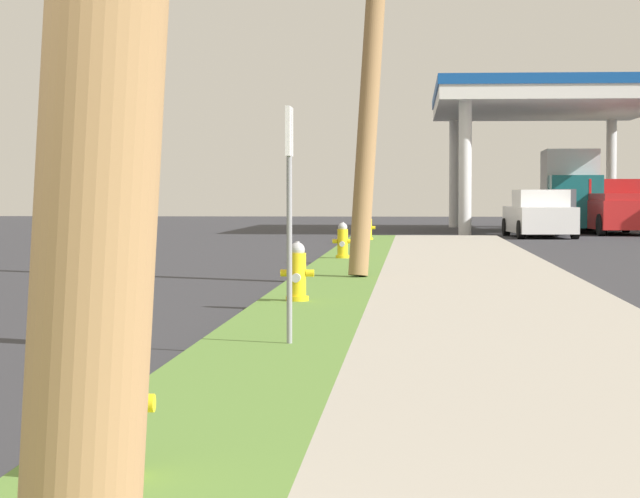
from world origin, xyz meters
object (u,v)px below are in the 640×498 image
object	(u,v)px
fire_hydrant_nearest	(111,408)
truck_red_on_apron	(614,208)
street_sign_post	(289,175)
truck_tan_at_forecourt	(583,207)
fire_hydrant_third	(343,242)
fire_hydrant_second	(297,275)
fire_hydrant_fourth	(368,228)
car_white_by_near_pump	(540,216)
truck_teal_at_far_bay	(570,192)

from	to	relation	value
fire_hydrant_nearest	truck_red_on_apron	bearing A→B (deg)	78.40
street_sign_post	truck_tan_at_forecourt	xyz separation A→B (m)	(7.95, 42.43, -0.72)
truck_tan_at_forecourt	fire_hydrant_third	bearing A→B (deg)	-107.22
fire_hydrant_third	street_sign_post	bearing A→B (deg)	-88.71
fire_hydrant_second	fire_hydrant_third	distance (m)	10.95
fire_hydrant_third	street_sign_post	world-z (taller)	street_sign_post
fire_hydrant_nearest	fire_hydrant_third	bearing A→B (deg)	90.04
fire_hydrant_fourth	car_white_by_near_pump	xyz separation A→B (m)	(5.47, 5.96, 0.28)
fire_hydrant_nearest	truck_teal_at_far_bay	distance (m)	45.52
fire_hydrant_nearest	truck_tan_at_forecourt	xyz separation A→B (m)	(8.28, 48.05, 0.47)
fire_hydrant_second	street_sign_post	world-z (taller)	street_sign_post
street_sign_post	car_white_by_near_pump	bearing A→B (deg)	80.77
truck_red_on_apron	truck_teal_at_far_bay	xyz separation A→B (m)	(-1.19, 3.02, 0.57)
truck_red_on_apron	street_sign_post	bearing A→B (deg)	-102.84
truck_teal_at_far_bay	fire_hydrant_third	bearing A→B (deg)	-107.45
fire_hydrant_second	fire_hydrant_third	bearing A→B (deg)	90.06
car_white_by_near_pump	fire_hydrant_nearest	bearing A→B (deg)	-98.38
fire_hydrant_nearest	fire_hydrant_third	xyz separation A→B (m)	(-0.02, 21.27, 0.00)
fire_hydrant_nearest	fire_hydrant_second	bearing A→B (deg)	90.02
fire_hydrant_second	truck_tan_at_forecourt	world-z (taller)	truck_tan_at_forecourt
fire_hydrant_nearest	fire_hydrant_third	size ratio (longest dim) A/B	1.00
truck_teal_at_far_bay	truck_red_on_apron	bearing A→B (deg)	-68.56
fire_hydrant_second	truck_teal_at_far_bay	world-z (taller)	truck_teal_at_far_bay
car_white_by_near_pump	truck_tan_at_forecourt	world-z (taller)	truck_tan_at_forecourt
fire_hydrant_fourth	fire_hydrant_second	bearing A→B (deg)	-90.39
fire_hydrant_third	truck_red_on_apron	xyz separation A→B (m)	(8.61, 20.61, 0.47)
truck_red_on_apron	fire_hydrant_third	bearing A→B (deg)	-112.68
fire_hydrant_second	truck_tan_at_forecourt	bearing A→B (deg)	77.61
car_white_by_near_pump	truck_red_on_apron	xyz separation A→B (m)	(2.99, 3.80, 0.19)
car_white_by_near_pump	truck_teal_at_far_bay	bearing A→B (deg)	75.23
fire_hydrant_nearest	street_sign_post	world-z (taller)	street_sign_post
car_white_by_near_pump	truck_red_on_apron	size ratio (longest dim) A/B	0.83
fire_hydrant_third	truck_teal_at_far_bay	xyz separation A→B (m)	(7.43, 23.63, 1.04)
fire_hydrant_third	fire_hydrant_fourth	xyz separation A→B (m)	(0.16, 10.85, 0.00)
car_white_by_near_pump	truck_tan_at_forecourt	xyz separation A→B (m)	(2.67, 9.97, 0.19)
fire_hydrant_third	fire_hydrant_fourth	distance (m)	10.85
fire_hydrant_third	street_sign_post	size ratio (longest dim) A/B	0.35
fire_hydrant_fourth	truck_tan_at_forecourt	xyz separation A→B (m)	(8.14, 15.93, 0.47)
fire_hydrant_second	street_sign_post	xyz separation A→B (m)	(0.34, -4.69, 1.19)
fire_hydrant_fourth	car_white_by_near_pump	size ratio (longest dim) A/B	0.16
street_sign_post	truck_teal_at_far_bay	size ratio (longest dim) A/B	0.33
fire_hydrant_second	car_white_by_near_pump	world-z (taller)	car_white_by_near_pump
fire_hydrant_fourth	truck_teal_at_far_bay	bearing A→B (deg)	60.39
street_sign_post	car_white_by_near_pump	world-z (taller)	street_sign_post
fire_hydrant_nearest	street_sign_post	xyz separation A→B (m)	(0.33, 5.62, 1.19)
truck_tan_at_forecourt	fire_hydrant_nearest	bearing A→B (deg)	-99.78
fire_hydrant_second	street_sign_post	distance (m)	4.85
fire_hydrant_third	truck_tan_at_forecourt	xyz separation A→B (m)	(8.30, 26.78, 0.47)
fire_hydrant_fourth	fire_hydrant_third	bearing A→B (deg)	-90.85
street_sign_post	truck_red_on_apron	distance (m)	37.19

